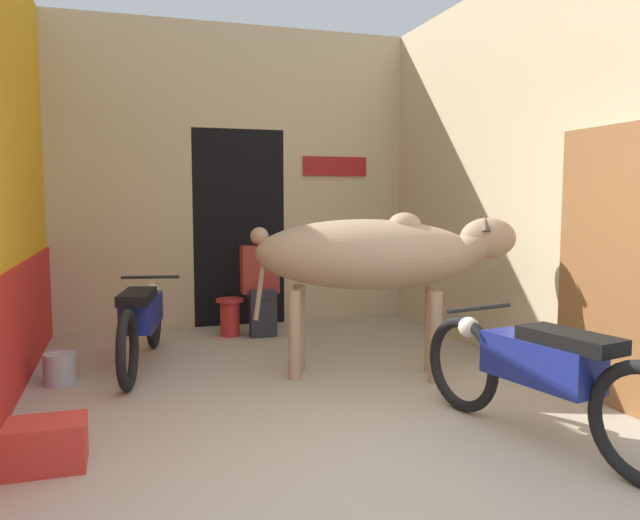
{
  "coord_description": "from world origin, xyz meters",
  "views": [
    {
      "loc": [
        -1.31,
        -2.97,
        1.55
      ],
      "look_at": [
        0.27,
        2.08,
        1.04
      ],
      "focal_mm": 35.0,
      "sensor_mm": 36.0,
      "label": 1
    }
  ],
  "objects_px": {
    "cow": "(375,256)",
    "motorcycle_near": "(541,372)",
    "shopkeeper_seated": "(261,279)",
    "plastic_stool": "(230,316)",
    "bucket": "(59,368)",
    "crate": "(46,445)",
    "motorcycle_far": "(142,318)"
  },
  "relations": [
    {
      "from": "cow",
      "to": "crate",
      "type": "height_order",
      "value": "cow"
    },
    {
      "from": "cow",
      "to": "motorcycle_far",
      "type": "bearing_deg",
      "value": 154.57
    },
    {
      "from": "shopkeeper_seated",
      "to": "plastic_stool",
      "type": "distance_m",
      "value": 0.55
    },
    {
      "from": "crate",
      "to": "shopkeeper_seated",
      "type": "bearing_deg",
      "value": 58.45
    },
    {
      "from": "motorcycle_far",
      "to": "crate",
      "type": "relative_size",
      "value": 4.85
    },
    {
      "from": "cow",
      "to": "shopkeeper_seated",
      "type": "distance_m",
      "value": 2.07
    },
    {
      "from": "cow",
      "to": "plastic_stool",
      "type": "xyz_separation_m",
      "value": [
        -0.96,
        1.97,
        -0.83
      ]
    },
    {
      "from": "motorcycle_far",
      "to": "bucket",
      "type": "bearing_deg",
      "value": -152.22
    },
    {
      "from": "shopkeeper_seated",
      "to": "crate",
      "type": "relative_size",
      "value": 2.81
    },
    {
      "from": "motorcycle_far",
      "to": "plastic_stool",
      "type": "height_order",
      "value": "motorcycle_far"
    },
    {
      "from": "motorcycle_near",
      "to": "bucket",
      "type": "distance_m",
      "value": 3.84
    },
    {
      "from": "plastic_stool",
      "to": "bucket",
      "type": "distance_m",
      "value": 2.19
    },
    {
      "from": "cow",
      "to": "crate",
      "type": "distance_m",
      "value": 2.96
    },
    {
      "from": "cow",
      "to": "bucket",
      "type": "distance_m",
      "value": 2.85
    },
    {
      "from": "motorcycle_near",
      "to": "motorcycle_far",
      "type": "height_order",
      "value": "motorcycle_near"
    },
    {
      "from": "bucket",
      "to": "shopkeeper_seated",
      "type": "bearing_deg",
      "value": 34.14
    },
    {
      "from": "motorcycle_near",
      "to": "crate",
      "type": "bearing_deg",
      "value": 169.67
    },
    {
      "from": "motorcycle_far",
      "to": "plastic_stool",
      "type": "relative_size",
      "value": 4.98
    },
    {
      "from": "motorcycle_far",
      "to": "crate",
      "type": "distance_m",
      "value": 2.24
    },
    {
      "from": "motorcycle_near",
      "to": "cow",
      "type": "bearing_deg",
      "value": 103.17
    },
    {
      "from": "shopkeeper_seated",
      "to": "plastic_stool",
      "type": "relative_size",
      "value": 2.88
    },
    {
      "from": "cow",
      "to": "motorcycle_near",
      "type": "relative_size",
      "value": 1.08
    },
    {
      "from": "shopkeeper_seated",
      "to": "bucket",
      "type": "bearing_deg",
      "value": -145.86
    },
    {
      "from": "motorcycle_near",
      "to": "bucket",
      "type": "relative_size",
      "value": 8.06
    },
    {
      "from": "crate",
      "to": "bucket",
      "type": "xyz_separation_m",
      "value": [
        -0.09,
        1.77,
        -0.01
      ]
    },
    {
      "from": "plastic_stool",
      "to": "crate",
      "type": "bearing_deg",
      "value": -116.39
    },
    {
      "from": "plastic_stool",
      "to": "bucket",
      "type": "height_order",
      "value": "plastic_stool"
    },
    {
      "from": "motorcycle_near",
      "to": "shopkeeper_seated",
      "type": "bearing_deg",
      "value": 105.46
    },
    {
      "from": "cow",
      "to": "bucket",
      "type": "relative_size",
      "value": 8.72
    },
    {
      "from": "shopkeeper_seated",
      "to": "bucket",
      "type": "height_order",
      "value": "shopkeeper_seated"
    },
    {
      "from": "cow",
      "to": "plastic_stool",
      "type": "distance_m",
      "value": 2.35
    },
    {
      "from": "cow",
      "to": "motorcycle_near",
      "type": "xyz_separation_m",
      "value": [
        0.41,
        -1.75,
        -0.6
      ]
    }
  ]
}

